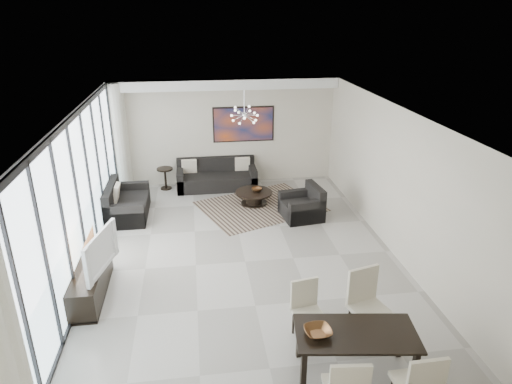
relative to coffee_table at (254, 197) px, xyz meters
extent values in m
cube|color=#A8A39B|center=(-0.55, -2.79, -0.18)|extent=(6.00, 9.00, 0.02)
cube|color=white|center=(-0.55, -2.79, 2.70)|extent=(6.00, 9.00, 0.02)
cube|color=#BDB5A2|center=(-0.55, 1.70, 1.26)|extent=(6.00, 0.02, 2.90)
cube|color=#BDB5A2|center=(-0.55, -7.28, 1.26)|extent=(6.00, 0.02, 2.90)
cube|color=#BDB5A2|center=(2.44, -2.79, 1.26)|extent=(0.02, 9.00, 2.90)
cube|color=silver|center=(-3.53, -2.79, 1.26)|extent=(0.01, 8.95, 2.85)
cube|color=black|center=(-3.49, -2.79, 2.66)|extent=(0.04, 8.95, 0.10)
cube|color=black|center=(-3.49, -2.79, -0.16)|extent=(0.04, 8.95, 0.06)
cube|color=black|center=(-3.49, -5.79, 1.26)|extent=(0.04, 0.05, 2.88)
cube|color=black|center=(-3.49, -4.79, 1.26)|extent=(0.04, 0.05, 2.88)
cube|color=black|center=(-3.49, -3.79, 1.26)|extent=(0.04, 0.05, 2.88)
cube|color=black|center=(-3.49, -2.79, 1.26)|extent=(0.04, 0.05, 2.88)
cube|color=black|center=(-3.49, -1.79, 1.26)|extent=(0.04, 0.05, 2.88)
cube|color=black|center=(-3.49, -0.79, 1.26)|extent=(0.04, 0.05, 2.88)
cube|color=black|center=(-3.49, 0.21, 1.26)|extent=(0.04, 0.05, 2.88)
cube|color=black|center=(-3.49, 1.21, 1.26)|extent=(0.04, 0.05, 2.88)
cylinder|color=white|center=(-3.35, 1.36, 1.26)|extent=(0.36, 0.36, 2.85)
cube|color=white|center=(-0.55, 1.51, 2.58)|extent=(5.98, 0.40, 0.26)
cube|color=#B74619|center=(-0.05, 1.68, 1.46)|extent=(1.68, 0.04, 0.98)
cylinder|color=silver|center=(-0.25, -0.29, 2.44)|extent=(0.02, 0.02, 0.55)
sphere|color=silver|center=(-0.25, -0.29, 2.16)|extent=(0.12, 0.12, 0.12)
cube|color=black|center=(0.13, -0.19, -0.18)|extent=(3.37, 3.00, 0.01)
cylinder|color=black|center=(0.00, 0.00, 0.12)|extent=(0.93, 0.93, 0.04)
cylinder|color=black|center=(0.00, 0.00, -0.04)|extent=(0.41, 0.41, 0.29)
cylinder|color=black|center=(0.00, 0.00, -0.17)|extent=(0.65, 0.65, 0.03)
imported|color=brown|center=(0.08, 0.03, 0.18)|extent=(0.30, 0.30, 0.08)
cube|color=black|center=(-0.86, 1.23, 0.01)|extent=(2.15, 0.88, 0.39)
cube|color=black|center=(-0.86, 1.58, 0.40)|extent=(2.15, 0.18, 0.39)
cube|color=black|center=(-1.84, 1.23, 0.10)|extent=(0.18, 0.88, 0.57)
cube|color=black|center=(0.13, 1.23, 0.10)|extent=(0.18, 0.88, 0.57)
cube|color=black|center=(-3.05, -0.28, 0.01)|extent=(0.90, 1.60, 0.40)
cube|color=black|center=(-3.41, -0.28, 0.41)|extent=(0.18, 1.60, 0.40)
cube|color=black|center=(-3.05, -0.99, 0.10)|extent=(0.90, 0.18, 0.58)
cube|color=black|center=(-3.05, 0.43, 0.10)|extent=(0.90, 0.18, 0.58)
cube|color=black|center=(1.00, -0.95, 0.01)|extent=(0.98, 1.02, 0.38)
cube|color=black|center=(1.34, -0.91, 0.39)|extent=(0.29, 0.93, 0.38)
cube|color=black|center=(0.95, -0.59, 0.09)|extent=(0.88, 0.29, 0.56)
cube|color=black|center=(1.05, -1.32, 0.09)|extent=(0.88, 0.29, 0.56)
cylinder|color=black|center=(-2.25, 1.36, 0.39)|extent=(0.43, 0.43, 0.04)
cylinder|color=black|center=(-2.25, 1.36, 0.10)|extent=(0.06, 0.06, 0.54)
cylinder|color=black|center=(-2.25, 1.36, -0.17)|extent=(0.30, 0.30, 0.03)
cube|color=black|center=(-3.31, -3.52, 0.08)|extent=(0.48, 1.70, 0.53)
imported|color=gray|center=(-3.15, -3.58, 0.69)|extent=(0.44, 1.19, 0.68)
cube|color=black|center=(0.55, -5.89, 0.46)|extent=(1.69, 1.01, 0.04)
cube|color=black|center=(-0.19, -6.11, 0.13)|extent=(0.07, 0.07, 0.63)
cube|color=black|center=(-0.11, -5.49, 0.13)|extent=(0.07, 0.07, 0.63)
cube|color=black|center=(1.22, -6.30, 0.13)|extent=(0.07, 0.07, 0.63)
cube|color=black|center=(1.30, -5.68, 0.13)|extent=(0.07, 0.07, 0.63)
cube|color=beige|center=(1.02, -6.87, 0.55)|extent=(0.47, 0.06, 0.57)
cube|color=beige|center=(0.11, -5.13, 0.24)|extent=(0.49, 0.49, 0.06)
cube|color=beige|center=(0.08, -4.95, 0.48)|extent=(0.42, 0.12, 0.51)
cylinder|color=black|center=(0.30, -5.27, 0.01)|extent=(0.04, 0.04, 0.40)
cylinder|color=black|center=(-0.08, -5.00, 0.01)|extent=(0.04, 0.04, 0.40)
cube|color=beige|center=(0.99, -5.26, 0.32)|extent=(0.62, 0.62, 0.07)
cube|color=beige|center=(0.94, -5.05, 0.61)|extent=(0.50, 0.18, 0.62)
cylinder|color=black|center=(1.23, -5.40, 0.05)|extent=(0.04, 0.04, 0.47)
cylinder|color=black|center=(0.75, -5.12, 0.05)|extent=(0.04, 0.04, 0.47)
imported|color=brown|center=(0.04, -5.86, 0.52)|extent=(0.39, 0.39, 0.09)
camera|label=1|loc=(-1.43, -10.51, 4.43)|focal=32.00mm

